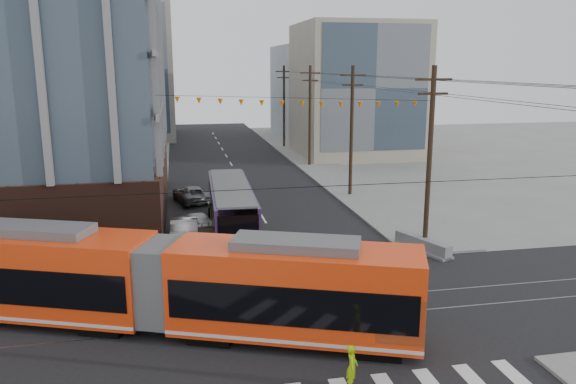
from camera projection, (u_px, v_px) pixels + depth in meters
name	position (u px, v px, depth m)	size (l,w,h in m)	color
ground	(342.00, 352.00, 21.98)	(160.00, 160.00, 0.00)	slate
bg_bldg_nw_near	(79.00, 83.00, 66.47)	(18.00, 16.00, 18.00)	#8C99A5
bg_bldg_ne_near	(356.00, 90.00, 69.19)	(14.00, 14.00, 16.00)	gray
bg_bldg_nw_far	(120.00, 72.00, 85.95)	(16.00, 18.00, 20.00)	gray
bg_bldg_ne_far	(328.00, 91.00, 88.93)	(16.00, 16.00, 14.00)	#8C99A5
utility_pole_far	(284.00, 107.00, 75.96)	(0.30, 0.30, 11.00)	black
streetcar	(162.00, 283.00, 23.50)	(21.46, 3.02, 4.14)	#FC3C0F
city_bus	(231.00, 209.00, 36.88)	(2.64, 12.17, 3.45)	#35214B
parked_car_silver	(184.00, 229.00, 35.73)	(1.69, 4.84, 1.59)	#AFAFAF
parked_car_white	(196.00, 223.00, 37.34)	(1.97, 4.85, 1.41)	silver
parked_car_grey	(191.00, 194.00, 45.95)	(2.26, 4.90, 1.36)	slate
pedestrian	(352.00, 367.00, 19.34)	(0.59, 0.39, 1.62)	#A9E209
jersey_barrier	(423.00, 244.00, 33.87)	(0.93, 4.15, 0.83)	slate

